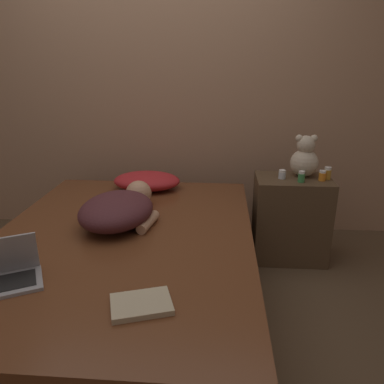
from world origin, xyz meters
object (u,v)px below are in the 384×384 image
Objects in this scene: teddy_bear at (305,158)px; bottle_orange at (322,176)px; person_lying at (120,209)px; bottle_amber at (327,173)px; laptop at (6,273)px; book at (141,304)px; bottle_clear at (282,174)px; pillow at (147,181)px; bottle_green at (301,177)px.

teddy_bear is 4.15× the size of bottle_orange.
person_lying is 1.47m from bottle_amber.
laptop is 0.64m from book.
bottle_orange is (-0.04, -0.04, -0.01)m from bottle_amber.
bottle_clear is at bearing -178.17° from bottle_amber.
pillow is at bearing 176.88° from bottle_amber.
bottle_amber reaches higher than book.
bottle_green reaches higher than bottle_clear.
pillow is 8.05× the size of bottle_clear.
bottle_orange is 0.26× the size of book.
teddy_bear is 1.08× the size of book.
bottle_orange is 0.27m from bottle_clear.
pillow is 1.00m from bottle_clear.
bottle_clear reaches higher than person_lying.
teddy_bear is (1.53, 1.30, 0.22)m from laptop.
bottle_clear is (-0.16, -0.07, -0.10)m from teddy_bear.
pillow is 1.13m from bottle_green.
teddy_bear reaches higher than person_lying.
pillow is at bearing 175.31° from bottle_clear.
person_lying is 9.62× the size of bottle_orange.
person_lying is 0.75m from laptop.
bottle_orange is (1.64, 1.20, 0.12)m from laptop.
laptop is 4.43× the size of bottle_green.
laptop is at bearing -142.14° from bottle_green.
bottle_amber is (1.69, 1.24, 0.13)m from laptop.
laptop is 1.24× the size of book.
teddy_bear is 4.86× the size of bottle_clear.
bottle_green is 0.28× the size of book.
laptop is 3.95× the size of bottle_amber.
bottle_clear is (-0.32, -0.01, -0.01)m from bottle_amber.
bottle_orange is at bearing -138.69° from bottle_amber.
teddy_bear is (1.20, 0.63, 0.17)m from person_lying.
person_lying is at bearing -93.65° from pillow.
bottle_green is at bearing -156.78° from bottle_amber.
bottle_orange is at bearing -4.97° from pillow.
bottle_amber is 1.21× the size of bottle_orange.
teddy_bear reaches higher than bottle_amber.
pillow is 1.32m from bottle_amber.
book is (0.63, -0.12, -0.04)m from laptop.
bottle_orange is (1.31, 0.53, 0.08)m from person_lying.
person_lying is 1.41m from bottle_orange.
bottle_clear is at bearing -155.96° from teddy_bear.
book is at bearing -59.72° from person_lying.
bottle_amber is at bearing 52.21° from book.
teddy_bear reaches higher than pillow.
bottle_orange is at bearing 7.92° from laptop.
bottle_amber reaches higher than bottle_green.
teddy_bear is 3.44× the size of bottle_amber.
bottle_green reaches higher than book.
bottle_green is at bearing -163.34° from bottle_orange.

